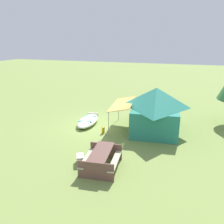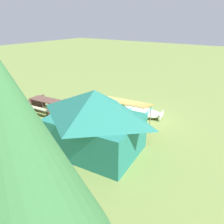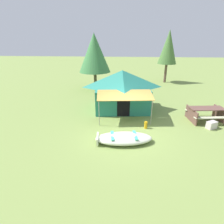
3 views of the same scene
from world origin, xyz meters
TOP-DOWN VIEW (x-y plane):
  - ground_plane at (0.00, 0.00)m, footprint 80.00×80.00m
  - beached_rowboat at (-0.19, -0.94)m, footprint 2.69×1.40m
  - canvas_cabin_tent at (-0.38, 3.25)m, footprint 3.89×4.23m
  - picnic_table at (4.48, 1.78)m, footprint 2.04×1.64m
  - cooler_box at (4.42, 0.79)m, footprint 0.60×0.52m
  - fuel_can at (0.96, 0.53)m, footprint 0.21×0.21m
  - pine_tree_back_left at (4.05, 11.66)m, footprint 1.89×1.89m
  - pine_tree_back_right at (-2.91, 8.03)m, footprint 2.74×2.74m

SIDE VIEW (x-z plane):
  - ground_plane at x=0.00m, z-range 0.00..0.00m
  - fuel_can at x=0.96m, z-range 0.00..0.38m
  - cooler_box at x=4.42m, z-range 0.00..0.39m
  - beached_rowboat at x=-0.19m, z-range 0.01..0.40m
  - picnic_table at x=4.48m, z-range 0.10..0.88m
  - canvas_cabin_tent at x=-0.38m, z-range 0.05..2.63m
  - pine_tree_back_right at x=-2.91m, z-range 0.81..5.68m
  - pine_tree_back_left at x=4.05m, z-range 0.95..6.18m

